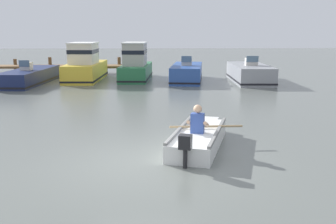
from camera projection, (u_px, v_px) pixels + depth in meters
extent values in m
plane|color=slate|center=(141.00, 163.00, 9.09)|extent=(120.00, 120.00, 0.00)
cube|color=brown|center=(48.00, 67.00, 27.68)|extent=(10.90, 1.50, 0.16)
cylinder|color=brown|center=(15.00, 66.00, 28.29)|extent=(0.24, 0.24, 1.02)
cylinder|color=brown|center=(50.00, 65.00, 28.36)|extent=(0.24, 0.24, 1.15)
cylinder|color=brown|center=(85.00, 65.00, 28.44)|extent=(0.24, 0.24, 1.14)
cylinder|color=brown|center=(119.00, 65.00, 28.53)|extent=(0.24, 0.24, 1.14)
cube|color=white|center=(198.00, 139.00, 10.30)|extent=(1.94, 3.29, 0.44)
cube|color=white|center=(208.00, 124.00, 11.94)|extent=(0.69, 0.56, 0.42)
cube|color=gray|center=(180.00, 129.00, 10.38)|extent=(0.95, 2.93, 0.08)
cube|color=gray|center=(218.00, 132.00, 10.12)|extent=(0.95, 2.93, 0.08)
cube|color=white|center=(198.00, 134.00, 10.17)|extent=(1.05, 0.56, 0.06)
cylinder|color=black|center=(185.00, 157.00, 8.73)|extent=(0.12, 0.12, 0.54)
cube|color=black|center=(185.00, 142.00, 8.66)|extent=(0.34, 0.31, 0.32)
cube|color=#334C99|center=(197.00, 123.00, 10.06)|extent=(0.39, 0.31, 0.52)
sphere|color=tan|center=(198.00, 109.00, 9.98)|extent=(0.22, 0.22, 0.22)
cylinder|color=tan|center=(190.00, 123.00, 10.17)|extent=(0.21, 0.43, 0.23)
cylinder|color=tan|center=(206.00, 124.00, 10.06)|extent=(0.21, 0.43, 0.23)
cylinder|color=tan|center=(206.00, 126.00, 10.54)|extent=(2.00, 0.11, 0.06)
cube|color=#19234C|center=(30.00, 76.00, 22.69)|extent=(2.11, 6.00, 0.84)
cube|color=black|center=(30.00, 81.00, 22.74)|extent=(2.15, 6.04, 0.10)
cube|color=beige|center=(26.00, 66.00, 22.12)|extent=(0.64, 0.54, 0.44)
cube|color=slate|center=(24.00, 63.00, 21.83)|extent=(0.61, 0.08, 0.36)
cube|color=gold|center=(86.00, 71.00, 24.41)|extent=(2.07, 5.46, 1.07)
cube|color=black|center=(86.00, 77.00, 24.48)|extent=(2.11, 5.51, 0.10)
cube|color=silver|center=(84.00, 54.00, 23.70)|extent=(1.54, 2.32, 1.20)
cube|color=black|center=(83.00, 51.00, 23.67)|extent=(1.57, 2.35, 0.24)
cube|color=white|center=(83.00, 43.00, 23.57)|extent=(1.62, 2.44, 0.08)
cube|color=#287042|center=(136.00, 72.00, 24.65)|extent=(2.01, 5.07, 0.94)
cube|color=black|center=(136.00, 77.00, 24.71)|extent=(2.05, 5.12, 0.10)
cube|color=#B2ADA3|center=(135.00, 54.00, 23.97)|extent=(1.45, 2.17, 1.33)
cube|color=black|center=(135.00, 52.00, 23.94)|extent=(1.48, 2.20, 0.24)
cube|color=white|center=(135.00, 43.00, 23.83)|extent=(1.52, 2.28, 0.08)
cube|color=#2D519E|center=(187.00, 73.00, 23.89)|extent=(2.40, 5.20, 0.99)
cube|color=black|center=(187.00, 78.00, 23.95)|extent=(2.45, 5.24, 0.10)
cube|color=#B2ADA3|center=(187.00, 62.00, 23.37)|extent=(0.67, 0.58, 0.44)
cube|color=slate|center=(186.00, 59.00, 23.08)|extent=(0.61, 0.12, 0.36)
cube|color=gray|center=(249.00, 73.00, 23.56)|extent=(2.20, 5.37, 1.02)
cube|color=black|center=(249.00, 79.00, 23.63)|extent=(2.24, 5.42, 0.10)
cube|color=beige|center=(251.00, 62.00, 23.02)|extent=(0.72, 0.52, 0.44)
cube|color=slate|center=(252.00, 59.00, 22.73)|extent=(0.71, 0.07, 0.36)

